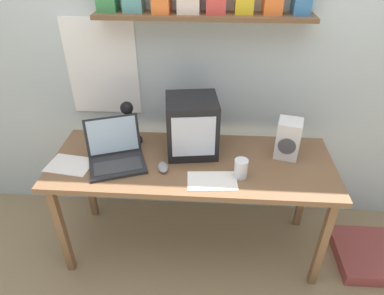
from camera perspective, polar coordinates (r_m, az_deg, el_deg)
The scene contains 12 objects.
ground_plane at distance 2.61m, azimuth 0.00°, elevation -15.73°, with size 12.00×12.00×0.00m, color #9A825D.
back_wall at distance 2.27m, azimuth 0.79°, elevation 16.42°, with size 5.60×0.24×2.60m.
corner_desk at distance 2.14m, azimuth 0.00°, elevation -3.70°, with size 1.73×0.65×0.75m.
crt_monitor at distance 2.11m, azimuth -0.03°, elevation 3.63°, with size 0.35×0.33×0.36m.
laptop at distance 2.12m, azimuth -12.64°, elevation -0.77°, with size 0.41×0.40×0.25m.
desk_lamp at distance 2.20m, azimuth -10.44°, elevation 4.87°, with size 0.12×0.15×0.31m.
juice_glass at distance 1.97m, azimuth 8.14°, elevation -3.60°, with size 0.08×0.08×0.11m.
space_heater at distance 2.17m, azimuth 15.72°, elevation 1.43°, with size 0.17×0.17×0.24m.
computer_mouse at distance 2.03m, azimuth -4.86°, elevation -3.29°, with size 0.08×0.12×0.03m.
open_notebook at distance 1.95m, azimuth 3.39°, elevation -5.56°, with size 0.29×0.19×0.00m.
loose_paper_near_monitor at distance 2.19m, azimuth -19.68°, elevation -2.74°, with size 0.29×0.23×0.00m.
floor_cushion at distance 2.78m, azimuth 27.43°, elevation -15.58°, with size 0.46×0.46×0.09m.
Camera 1 is at (0.12, -1.70, 1.97)m, focal length 32.00 mm.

